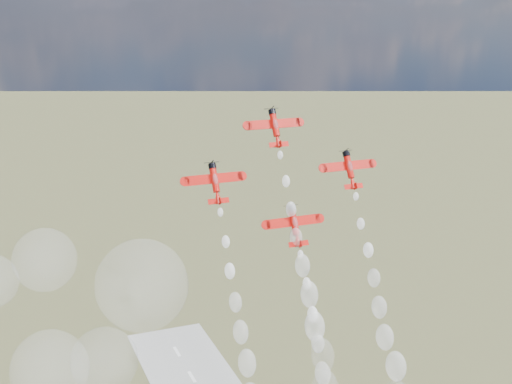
{
  "coord_description": "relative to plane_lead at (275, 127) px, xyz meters",
  "views": [
    {
      "loc": [
        -62.14,
        -109.32,
        131.73
      ],
      "look_at": [
        -13.26,
        14.29,
        94.71
      ],
      "focal_mm": 50.0,
      "sensor_mm": 36.0,
      "label": 1
    }
  ],
  "objects": [
    {
      "name": "plane_right",
      "position": [
        14.36,
        -4.97,
        -8.74
      ],
      "size": [
        11.41,
        6.07,
        7.42
      ],
      "rotation": [
        1.05,
        0.0,
        0.0
      ],
      "color": "red",
      "rests_on": "ground"
    },
    {
      "name": "plane_slot",
      "position": [
        0.0,
        -9.94,
        -17.47
      ],
      "size": [
        11.41,
        6.07,
        7.42
      ],
      "rotation": [
        1.05,
        0.0,
        0.0
      ],
      "color": "red",
      "rests_on": "ground"
    },
    {
      "name": "smoke_trail_lead",
      "position": [
        -0.01,
        -24.84,
        -43.63
      ],
      "size": [
        5.8,
        30.43,
        52.17
      ],
      "color": "white",
      "rests_on": "plane_lead"
    },
    {
      "name": "plane_lead",
      "position": [
        0.0,
        0.0,
        0.0
      ],
      "size": [
        11.41,
        6.07,
        7.42
      ],
      "rotation": [
        1.05,
        0.0,
        0.0
      ],
      "color": "red",
      "rests_on": "ground"
    },
    {
      "name": "plane_left",
      "position": [
        -14.36,
        -4.97,
        -8.74
      ],
      "size": [
        11.41,
        6.07,
        7.42
      ],
      "rotation": [
        1.05,
        0.0,
        0.0
      ],
      "color": "red",
      "rests_on": "ground"
    }
  ]
}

